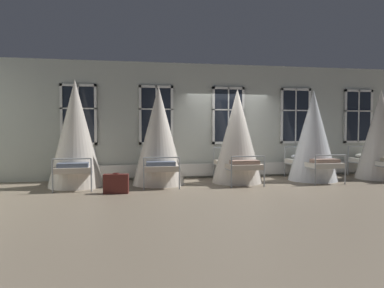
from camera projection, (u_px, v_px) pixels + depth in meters
The scene contains 9 objects.
ground at pixel (238, 182), 10.22m from camera, with size 26.24×26.24×0.00m, color gray.
back_wall_with_windows at pixel (227, 121), 11.20m from camera, with size 14.12×0.10×3.38m, color #B2B7AD.
window_bank at pixel (228, 145), 11.12m from camera, with size 9.63×0.10×2.64m.
cot_first at pixel (75, 135), 9.37m from camera, with size 1.38×1.85×2.72m.
cot_second at pixel (159, 137), 9.74m from camera, with size 1.38×1.84×2.60m.
cot_third at pixel (237, 137), 10.09m from camera, with size 1.38×1.83×2.55m.
cot_fourth at pixel (313, 137), 10.48m from camera, with size 1.38×1.84×2.56m.
cot_fifth at pixel (380, 136), 10.84m from camera, with size 1.38×1.84×2.61m.
suitcase_dark at pixel (116, 184), 8.41m from camera, with size 0.58×0.28×0.47m.
Camera 1 is at (-3.09, -9.77, 1.49)m, focal length 34.67 mm.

